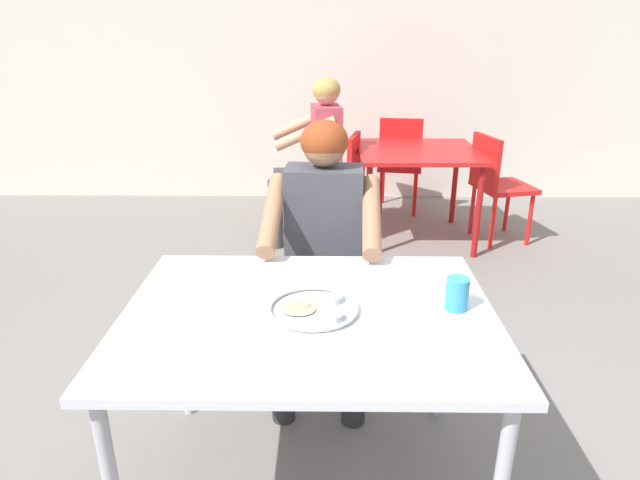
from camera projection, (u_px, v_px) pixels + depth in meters
name	position (u px, v px, depth m)	size (l,w,h in m)	color
ground_plane	(329.00, 479.00, 2.05)	(12.00, 12.00, 0.05)	slate
back_wall	(329.00, 14.00, 4.86)	(12.00, 0.12, 3.40)	silver
table_foreground	(309.00, 329.00, 1.77)	(1.21, 0.91, 0.72)	silver
thali_tray	(314.00, 309.00, 1.74)	(0.29, 0.29, 0.03)	#B7BABF
drinking_cup	(457.00, 293.00, 1.74)	(0.07, 0.07, 0.11)	#338CBF
chair_foreground	(325.00, 261.00, 2.64)	(0.41, 0.42, 0.90)	#3F3F44
diner_foreground	(323.00, 236.00, 2.35)	(0.51, 0.57, 1.22)	#2A2A2A
table_background_red	(418.00, 160.00, 4.12)	(0.91, 0.89, 0.72)	red
chair_red_left	(339.00, 179.00, 4.15)	(0.49, 0.48, 0.84)	red
chair_red_right	(496.00, 180.00, 4.14)	(0.47, 0.49, 0.83)	red
chair_red_far	(400.00, 159.00, 4.79)	(0.45, 0.49, 0.87)	red
patron_background	(315.00, 147.00, 4.08)	(0.59, 0.54, 1.25)	#3A3A3A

